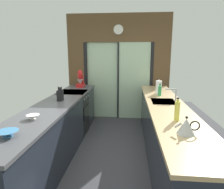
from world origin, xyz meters
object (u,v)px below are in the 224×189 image
Objects in this scene: stand_mixer at (80,80)px; soap_bottle_near at (177,111)px; soap_bottle_far at (160,91)px; mixing_bowl_far at (33,117)px; paper_towel_roll at (159,87)px; oven_range at (73,113)px; kettle at (186,126)px; knife_block at (60,95)px; mixing_bowl_near at (8,134)px.

stand_mixer reaches higher than soap_bottle_near.
soap_bottle_near reaches higher than soap_bottle_far.
mixing_bowl_far is 2.51m from paper_towel_roll.
kettle reaches higher than oven_range.
knife_block is at bearing 153.49° from soap_bottle_near.
mixing_bowl_far is at bearing 170.39° from kettle.
mixing_bowl_far is (0.02, -1.81, 0.50)m from oven_range.
mixing_bowl_far is 1.01m from knife_block.
mixing_bowl_near is 0.73× the size of paper_towel_roll.
oven_range is 3.55× the size of kettle.
knife_block is at bearing -88.69° from oven_range.
soap_bottle_near is at bearing 3.76° from mixing_bowl_far.
oven_range is 1.90m from paper_towel_roll.
paper_towel_roll is (-0.00, 0.18, 0.03)m from soap_bottle_far.
soap_bottle_near is at bearing -90.00° from paper_towel_roll.
oven_range is 1.88m from mixing_bowl_far.
knife_block reaches higher than kettle.
soap_bottle_far reaches higher than oven_range.
oven_range is 0.98m from knife_block.
stand_mixer is 1.91m from paper_towel_roll.
paper_towel_roll reaches higher than knife_block.
kettle is at bearing 7.37° from mixing_bowl_near.
stand_mixer is (0.00, 2.46, 0.13)m from mixing_bowl_far.
stand_mixer is (-0.00, 1.45, 0.07)m from knife_block.
kettle is 1.11× the size of soap_bottle_far.
knife_block is at bearing -90.00° from stand_mixer.
paper_towel_roll is at bearing 44.69° from mixing_bowl_far.
stand_mixer is 1.81× the size of soap_bottle_far.
stand_mixer is at bearing 90.00° from mixing_bowl_near.
soap_bottle_near reaches higher than kettle.
mixing_bowl_near is at bearing -89.55° from oven_range.
oven_range is 3.76× the size of knife_block.
knife_block is 2.21m from kettle.
paper_towel_roll is at bearing 52.17° from mixing_bowl_near.
knife_block is 0.94× the size of kettle.
soap_bottle_near is 1.64m from paper_towel_roll.
mixing_bowl_far is at bearing -138.30° from soap_bottle_far.
kettle is at bearing -89.95° from paper_towel_roll.
paper_towel_roll is at bearing -21.33° from stand_mixer.
soap_bottle_far is (1.78, 2.12, 0.06)m from mixing_bowl_near.
mixing_bowl_near is at bearing -159.97° from soap_bottle_near.
stand_mixer reaches higher than paper_towel_roll.
mixing_bowl_near is at bearing -90.00° from stand_mixer.
oven_range is at bearing -91.64° from stand_mixer.
soap_bottle_near reaches higher than knife_block.
oven_range is 5.62× the size of mixing_bowl_far.
mixing_bowl_far is 2.38m from soap_bottle_far.
oven_range is at bearing 136.71° from soap_bottle_near.
mixing_bowl_far is (-0.00, 0.53, -0.00)m from mixing_bowl_near.
soap_bottle_near is (1.78, 0.12, 0.09)m from mixing_bowl_far.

